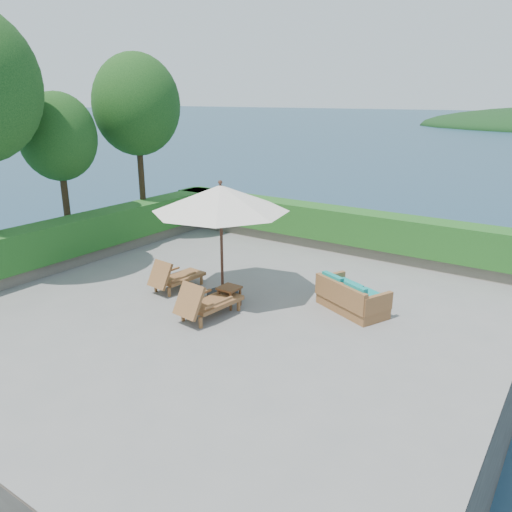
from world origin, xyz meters
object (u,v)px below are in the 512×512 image
Objects in this scene: lounge_left at (175,276)px; lounge_right at (206,302)px; side_table at (229,290)px; wicker_loveseat at (351,298)px; patio_umbrella at (221,199)px.

lounge_left is 1.95m from lounge_right.
side_table is 0.26× the size of wicker_loveseat.
lounge_right is at bearing -20.75° from lounge_left.
patio_umbrella is 2.46m from lounge_left.
lounge_right is (1.76, -0.86, 0.03)m from lounge_left.
lounge_left is 0.82× the size of wicker_loveseat.
lounge_right is 0.90× the size of wicker_loveseat.
lounge_left is at bearing -167.16° from patio_umbrella.
wicker_loveseat is at bearing 47.23° from lounge_right.
side_table is at bearing 94.45° from lounge_right.
patio_umbrella is 2.39m from lounge_right.
wicker_loveseat reaches higher than side_table.
patio_umbrella is 2.03× the size of wicker_loveseat.
lounge_right is at bearing -91.75° from side_table.
lounge_left is (-1.30, -0.30, -2.07)m from patio_umbrella.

